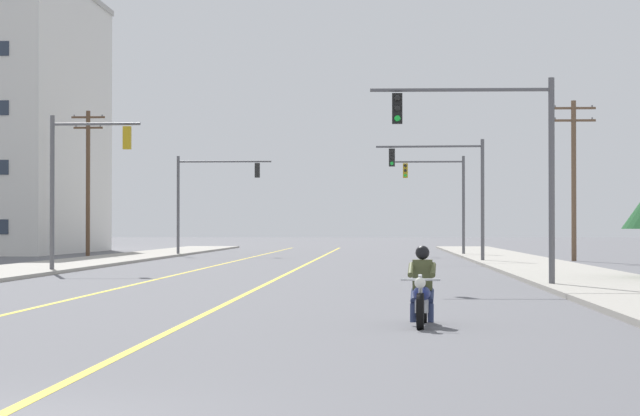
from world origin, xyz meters
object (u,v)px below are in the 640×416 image
(utility_pole_left_far, at_px, (88,178))
(traffic_signal_near_left, at_px, (77,171))
(traffic_signal_mid_right, at_px, (451,180))
(traffic_signal_far_right, at_px, (444,190))
(traffic_signal_mid_left, at_px, (206,189))
(traffic_signal_near_right, at_px, (498,148))
(motorcycle_with_rider, at_px, (422,294))
(utility_pole_right_far, at_px, (574,174))

(utility_pole_left_far, bearing_deg, traffic_signal_near_left, -77.31)
(traffic_signal_mid_right, xyz_separation_m, traffic_signal_far_right, (0.37, 14.63, -0.07))
(traffic_signal_mid_right, distance_m, traffic_signal_mid_left, 19.98)
(traffic_signal_near_right, xyz_separation_m, traffic_signal_mid_left, (-14.35, 39.45, 0.03))
(motorcycle_with_rider, height_order, utility_pole_left_far, utility_pole_left_far)
(traffic_signal_near_left, relative_size, traffic_signal_mid_right, 1.00)
(motorcycle_with_rider, relative_size, utility_pole_left_far, 0.24)
(traffic_signal_far_right, bearing_deg, traffic_signal_near_left, -118.82)
(traffic_signal_near_right, distance_m, traffic_signal_near_left, 19.20)
(traffic_signal_mid_right, distance_m, traffic_signal_far_right, 14.64)
(motorcycle_with_rider, xyz_separation_m, traffic_signal_near_left, (-12.73, 25.38, 3.43))
(traffic_signal_mid_left, height_order, utility_pole_left_far, utility_pole_left_far)
(motorcycle_with_rider, relative_size, traffic_signal_near_right, 0.35)
(traffic_signal_mid_left, bearing_deg, traffic_signal_mid_right, -43.96)
(motorcycle_with_rider, height_order, traffic_signal_mid_right, traffic_signal_mid_right)
(motorcycle_with_rider, xyz_separation_m, traffic_signal_mid_left, (-11.66, 53.39, 3.57))
(traffic_signal_mid_left, xyz_separation_m, utility_pole_left_far, (-7.27, -0.51, 0.67))
(traffic_signal_mid_right, xyz_separation_m, utility_pole_left_far, (-21.65, 13.36, 0.70))
(traffic_signal_far_right, bearing_deg, traffic_signal_near_right, -90.58)
(traffic_signal_mid_right, relative_size, utility_pole_right_far, 0.73)
(traffic_signal_near_right, xyz_separation_m, utility_pole_right_far, (6.69, 29.10, 0.49))
(traffic_signal_near_left, height_order, traffic_signal_far_right, same)
(traffic_signal_mid_right, height_order, utility_pole_right_far, utility_pole_right_far)
(utility_pole_right_far, bearing_deg, utility_pole_left_far, 160.83)
(traffic_signal_far_right, distance_m, utility_pole_left_far, 22.07)
(utility_pole_left_far, bearing_deg, traffic_signal_near_right, -60.97)
(motorcycle_with_rider, relative_size, traffic_signal_mid_right, 0.35)
(motorcycle_with_rider, bearing_deg, utility_pole_left_far, 109.69)
(traffic_signal_mid_right, xyz_separation_m, utility_pole_right_far, (6.65, 3.52, 0.49))
(traffic_signal_mid_right, relative_size, traffic_signal_mid_left, 1.00)
(motorcycle_with_rider, xyz_separation_m, traffic_signal_far_right, (3.10, 54.15, 3.48))
(motorcycle_with_rider, xyz_separation_m, traffic_signal_near_right, (2.69, 13.94, 3.55))
(traffic_signal_mid_right, bearing_deg, utility_pole_left_far, 148.33)
(traffic_signal_near_left, xyz_separation_m, traffic_signal_far_right, (15.83, 28.78, 0.05))
(traffic_signal_mid_left, relative_size, utility_pole_right_far, 0.73)
(traffic_signal_mid_right, relative_size, traffic_signal_far_right, 1.00)
(traffic_signal_near_right, relative_size, traffic_signal_far_right, 1.00)
(motorcycle_with_rider, height_order, traffic_signal_mid_left, traffic_signal_mid_left)
(utility_pole_right_far, height_order, utility_pole_left_far, utility_pole_left_far)
(traffic_signal_near_right, height_order, traffic_signal_mid_left, same)
(traffic_signal_mid_right, distance_m, utility_pole_right_far, 7.54)
(traffic_signal_far_right, height_order, utility_pole_left_far, utility_pole_left_far)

